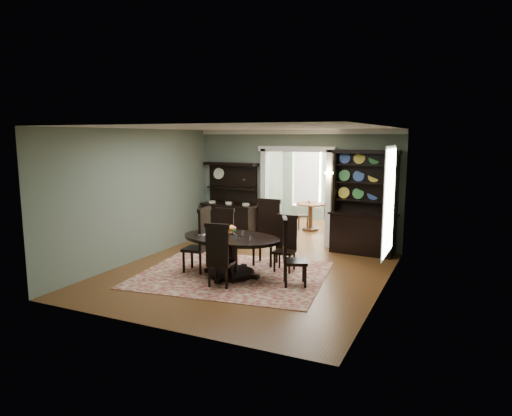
{
  "coord_description": "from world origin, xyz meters",
  "views": [
    {
      "loc": [
        4.03,
        -8.23,
        2.84
      ],
      "look_at": [
        -0.05,
        0.6,
        1.3
      ],
      "focal_mm": 32.0,
      "sensor_mm": 36.0,
      "label": 1
    }
  ],
  "objects_px": {
    "sideboard": "(230,213)",
    "welsh_dresser": "(364,216)",
    "parlor_table": "(311,213)",
    "dining_table": "(231,249)"
  },
  "relations": [
    {
      "from": "dining_table",
      "to": "welsh_dresser",
      "type": "xyz_separation_m",
      "value": [
        2.04,
        3.0,
        0.33
      ]
    },
    {
      "from": "sideboard",
      "to": "welsh_dresser",
      "type": "xyz_separation_m",
      "value": [
        3.67,
        -0.02,
        0.17
      ]
    },
    {
      "from": "welsh_dresser",
      "to": "dining_table",
      "type": "bearing_deg",
      "value": -119.58
    },
    {
      "from": "welsh_dresser",
      "to": "parlor_table",
      "type": "height_order",
      "value": "welsh_dresser"
    },
    {
      "from": "sideboard",
      "to": "parlor_table",
      "type": "relative_size",
      "value": 2.37
    },
    {
      "from": "dining_table",
      "to": "parlor_table",
      "type": "bearing_deg",
      "value": 92.31
    },
    {
      "from": "dining_table",
      "to": "sideboard",
      "type": "xyz_separation_m",
      "value": [
        -1.63,
        3.02,
        0.16
      ]
    },
    {
      "from": "dining_table",
      "to": "welsh_dresser",
      "type": "relative_size",
      "value": 0.86
    },
    {
      "from": "dining_table",
      "to": "sideboard",
      "type": "bearing_deg",
      "value": 121.01
    },
    {
      "from": "sideboard",
      "to": "dining_table",
      "type": "bearing_deg",
      "value": -56.41
    }
  ]
}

